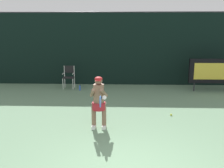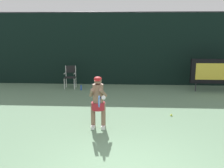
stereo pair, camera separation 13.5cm
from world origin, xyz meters
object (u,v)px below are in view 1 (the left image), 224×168
tennis_player (99,100)px  umpire_chair (69,76)px  tennis_ball_spare (171,115)px  scoreboard (214,71)px  tennis_racket (100,101)px  water_bottle (80,88)px

tennis_player → umpire_chair: bearing=110.9°
tennis_ball_spare → tennis_player: bearing=-153.8°
scoreboard → tennis_racket: (-4.73, -5.23, 0.04)m
tennis_ball_spare → tennis_racket: bearing=-141.5°
tennis_player → tennis_racket: (0.10, -0.62, 0.15)m
umpire_chair → tennis_racket: 5.95m
water_bottle → tennis_ball_spare: size_ratio=3.90×
water_bottle → umpire_chair: bearing=144.6°
scoreboard → tennis_racket: 7.05m
umpire_chair → scoreboard: bearing=-3.1°
umpire_chair → tennis_player: bearing=-69.1°
umpire_chair → tennis_racket: size_ratio=1.79×
scoreboard → tennis_ball_spare: 4.39m
scoreboard → umpire_chair: size_ratio=2.04×
water_bottle → tennis_racket: bearing=-74.7°
tennis_player → water_bottle: bearing=106.0°
water_bottle → tennis_player: (1.31, -4.55, 0.72)m
umpire_chair → water_bottle: size_ratio=4.08×
umpire_chair → water_bottle: bearing=-35.4°
tennis_player → tennis_ball_spare: size_ratio=22.39×
tennis_player → tennis_racket: size_ratio=2.53×
tennis_racket → scoreboard: bearing=51.1°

